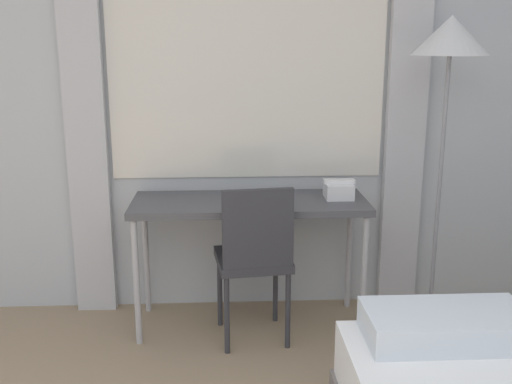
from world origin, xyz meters
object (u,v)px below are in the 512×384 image
(standing_lamp, at_px, (449,64))
(desk_chair, at_px, (254,253))
(desk, at_px, (250,211))
(telephone, at_px, (339,190))
(book, at_px, (247,195))

(standing_lamp, bearing_deg, desk_chair, -174.02)
(desk, xyz_separation_m, telephone, (0.52, 0.02, 0.12))
(desk_chair, height_order, standing_lamp, standing_lamp)
(standing_lamp, bearing_deg, book, 170.22)
(desk, height_order, book, book)
(telephone, bearing_deg, standing_lamp, -14.46)
(book, bearing_deg, telephone, -4.88)
(telephone, xyz_separation_m, book, (-0.54, 0.05, -0.04))
(desk, height_order, standing_lamp, standing_lamp)
(desk_chair, bearing_deg, book, 88.88)
(book, bearing_deg, standing_lamp, -9.78)
(desk_chair, distance_m, standing_lamp, 1.47)
(desk, xyz_separation_m, standing_lamp, (1.07, -0.12, 0.84))
(desk, bearing_deg, book, 101.23)
(desk, distance_m, book, 0.11)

